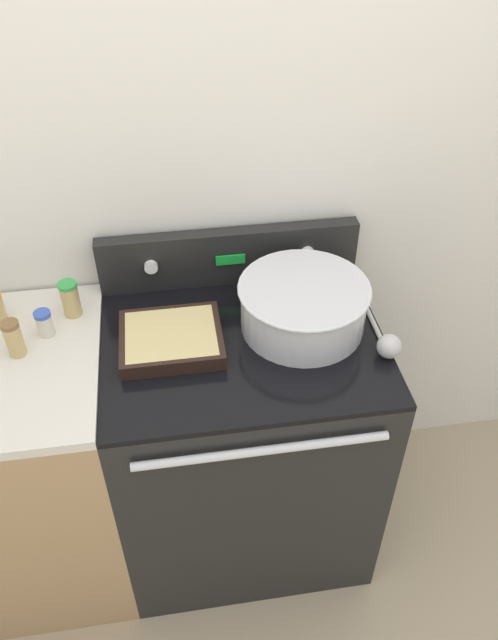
{
  "coord_description": "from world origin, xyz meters",
  "views": [
    {
      "loc": [
        -0.18,
        -0.98,
        2.13
      ],
      "look_at": [
        0.02,
        0.33,
        0.99
      ],
      "focal_mm": 35.0,
      "sensor_mm": 36.0,
      "label": 1
    }
  ],
  "objects_px": {
    "casserole_dish": "(171,338)",
    "spice_jar_brown_cap": "(14,338)",
    "spice_jar_green_cap": "(70,299)",
    "ladle": "(387,343)",
    "mixing_bowl": "(303,304)",
    "spice_jar_blue_cap": "(44,323)"
  },
  "relations": [
    {
      "from": "spice_jar_blue_cap",
      "to": "spice_jar_brown_cap",
      "type": "relative_size",
      "value": 0.71
    },
    {
      "from": "ladle",
      "to": "casserole_dish",
      "type": "bearing_deg",
      "value": 169.01
    },
    {
      "from": "spice_jar_green_cap",
      "to": "ladle",
      "type": "bearing_deg",
      "value": -18.01
    },
    {
      "from": "spice_jar_green_cap",
      "to": "spice_jar_brown_cap",
      "type": "bearing_deg",
      "value": -133.03
    },
    {
      "from": "mixing_bowl",
      "to": "spice_jar_green_cap",
      "type": "relative_size",
      "value": 3.33
    },
    {
      "from": "mixing_bowl",
      "to": "spice_jar_brown_cap",
      "type": "xyz_separation_m",
      "value": [
        -0.8,
        -0.01,
        -0.01
      ]
    },
    {
      "from": "spice_jar_green_cap",
      "to": "mixing_bowl",
      "type": "bearing_deg",
      "value": -12.08
    },
    {
      "from": "ladle",
      "to": "spice_jar_green_cap",
      "type": "bearing_deg",
      "value": 161.99
    },
    {
      "from": "spice_jar_blue_cap",
      "to": "casserole_dish",
      "type": "bearing_deg",
      "value": -14.26
    },
    {
      "from": "casserole_dish",
      "to": "spice_jar_brown_cap",
      "type": "xyz_separation_m",
      "value": [
        -0.42,
        0.02,
        0.04
      ]
    },
    {
      "from": "mixing_bowl",
      "to": "ladle",
      "type": "height_order",
      "value": "mixing_bowl"
    },
    {
      "from": "mixing_bowl",
      "to": "spice_jar_blue_cap",
      "type": "height_order",
      "value": "mixing_bowl"
    },
    {
      "from": "ladle",
      "to": "spice_jar_blue_cap",
      "type": "relative_size",
      "value": 3.85
    },
    {
      "from": "mixing_bowl",
      "to": "spice_jar_brown_cap",
      "type": "relative_size",
      "value": 3.4
    },
    {
      "from": "spice_jar_brown_cap",
      "to": "casserole_dish",
      "type": "bearing_deg",
      "value": -2.35
    },
    {
      "from": "mixing_bowl",
      "to": "casserole_dish",
      "type": "distance_m",
      "value": 0.39
    },
    {
      "from": "casserole_dish",
      "to": "spice_jar_blue_cap",
      "type": "xyz_separation_m",
      "value": [
        -0.35,
        0.09,
        0.03
      ]
    },
    {
      "from": "spice_jar_blue_cap",
      "to": "spice_jar_brown_cap",
      "type": "height_order",
      "value": "spice_jar_brown_cap"
    },
    {
      "from": "spice_jar_blue_cap",
      "to": "spice_jar_brown_cap",
      "type": "bearing_deg",
      "value": -134.81
    },
    {
      "from": "ladle",
      "to": "spice_jar_blue_cap",
      "type": "distance_m",
      "value": 0.96
    },
    {
      "from": "mixing_bowl",
      "to": "casserole_dish",
      "type": "relative_size",
      "value": 1.32
    },
    {
      "from": "spice_jar_green_cap",
      "to": "spice_jar_blue_cap",
      "type": "bearing_deg",
      "value": -131.33
    }
  ]
}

